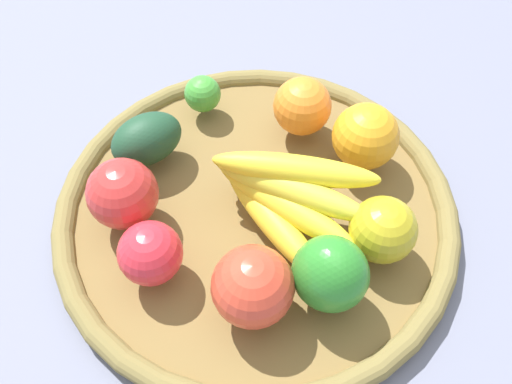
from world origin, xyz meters
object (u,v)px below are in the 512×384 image
bell_pepper (330,274)px  apple_0 (253,287)px  avocado (147,139)px  apple_3 (383,230)px  orange_0 (302,106)px  apple_2 (150,253)px  apple_1 (122,194)px  banana_bunch (286,196)px  orange_1 (365,136)px  lime_0 (203,94)px

bell_pepper → apple_0: bell_pepper is taller
avocado → apple_0: size_ratio=1.08×
apple_3 → orange_0: size_ratio=0.99×
bell_pepper → apple_2: bearing=-166.1°
apple_3 → apple_1: apple_1 is taller
avocado → apple_0: apple_0 is taller
banana_bunch → orange_1: 0.12m
banana_bunch → orange_0: 0.13m
apple_3 → apple_0: bearing=129.5°
apple_0 → apple_1: apple_0 is taller
apple_2 → lime_0: size_ratio=1.43×
bell_pepper → orange_0: size_ratio=1.22×
orange_1 → apple_3: orange_1 is taller
avocado → lime_0: avocado is taller
apple_2 → lime_0: apple_2 is taller
orange_1 → banana_bunch: bearing=144.8°
bell_pepper → orange_0: bearing=116.8°
apple_2 → orange_0: (0.23, -0.11, 0.00)m
bell_pepper → apple_1: 0.23m
orange_0 → apple_3: bearing=-144.4°
bell_pepper → apple_1: size_ratio=1.12×
apple_1 → bell_pepper: bearing=-102.0°
apple_2 → avocado: (0.14, 0.05, -0.00)m
orange_1 → lime_0: orange_1 is taller
apple_2 → apple_1: apple_1 is taller
orange_1 → orange_0: orange_1 is taller
avocado → apple_3: (-0.07, -0.27, 0.01)m
orange_1 → lime_0: (0.04, 0.20, -0.02)m
avocado → apple_2: bearing=-159.1°
bell_pepper → orange_0: 0.23m
apple_2 → banana_bunch: size_ratio=0.36×
orange_1 → apple_3: 0.12m
bell_pepper → orange_1: bearing=96.1°
orange_0 → apple_0: bearing=179.2°
apple_3 → orange_0: 0.19m
lime_0 → bell_pepper: bearing=-139.7°
apple_3 → lime_0: bearing=56.0°
apple_0 → bell_pepper: bearing=-68.2°
bell_pepper → lime_0: 0.29m
bell_pepper → apple_2: bell_pepper is taller
apple_3 → lime_0: 0.28m
orange_0 → banana_bunch: bearing=-177.1°
lime_0 → apple_0: bearing=-154.1°
apple_0 → lime_0: apple_0 is taller
apple_3 → lime_0: size_ratio=1.52×
apple_0 → apple_1: 0.17m
apple_2 → orange_1: (0.19, -0.19, 0.01)m
apple_0 → apple_3: bearing=-50.5°
orange_1 → orange_0: 0.08m
banana_bunch → avocado: bearing=73.9°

